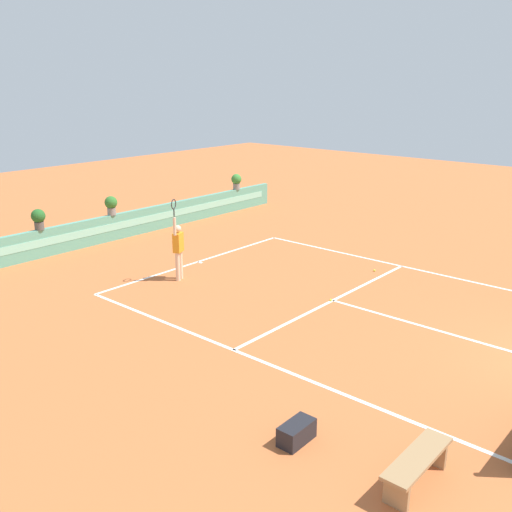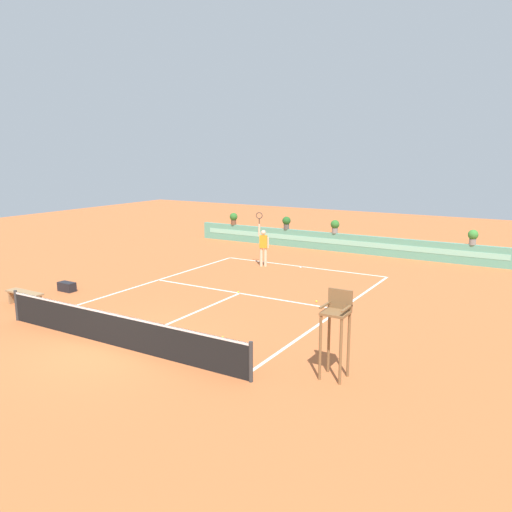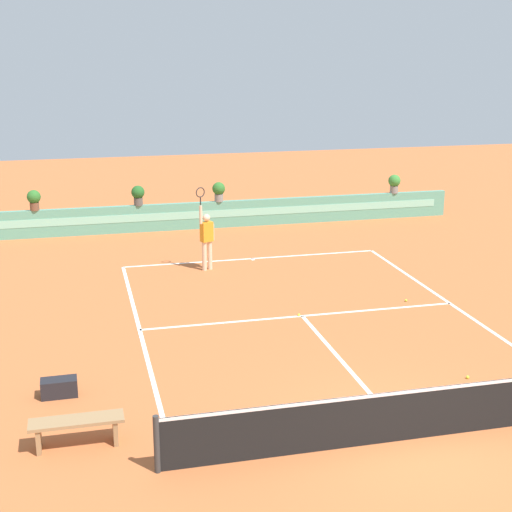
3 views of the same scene
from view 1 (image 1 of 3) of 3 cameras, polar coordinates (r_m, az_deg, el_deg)
name	(u,v)px [view 1 (image 1 of 3)]	position (r m, az deg, el deg)	size (l,w,h in m)	color
ground_plane	(345,304)	(16.24, 8.79, -4.71)	(60.00, 60.00, 0.00)	#BC6033
court_lines	(324,298)	(16.60, 6.69, -4.11)	(8.32, 11.94, 0.01)	white
back_wall_barrier	(117,226)	(23.01, -13.57, 2.85)	(18.00, 0.21, 1.00)	#599E84
bench_courtside	(417,464)	(9.64, 15.64, -19.16)	(1.60, 0.44, 0.51)	#99754C
gear_bag	(297,432)	(10.35, 4.03, -17.01)	(0.70, 0.36, 0.36)	black
tennis_player	(178,247)	(17.80, -7.70, 0.88)	(0.58, 0.34, 2.58)	beige
tennis_ball_near_baseline	(374,270)	(19.08, 11.62, -1.40)	(0.07, 0.07, 0.07)	#CCE033
tennis_ball_mid_court	(331,300)	(16.37, 7.40, -4.34)	(0.07, 0.07, 0.07)	#CCE033
potted_plant_left	(38,218)	(21.17, -20.72, 3.54)	(0.48, 0.48, 0.72)	#514C47
potted_plant_centre	(111,204)	(22.69, -14.14, 4.99)	(0.48, 0.48, 0.72)	gray
potted_plant_far_right	(236,181)	(27.26, -1.95, 7.46)	(0.48, 0.48, 0.72)	gray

